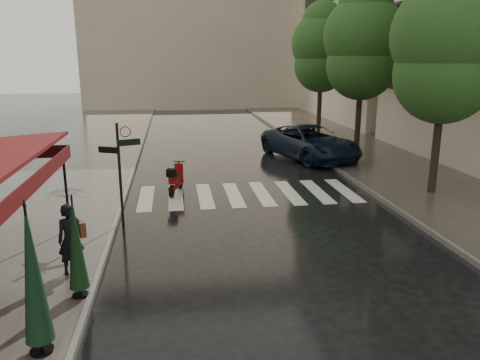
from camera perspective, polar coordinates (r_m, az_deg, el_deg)
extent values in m
plane|color=black|center=(11.34, -9.32, -10.81)|extent=(120.00, 120.00, 0.00)
cube|color=#38332D|center=(23.27, -20.01, 1.90)|extent=(6.00, 60.00, 0.12)
cube|color=#38332D|center=(24.82, 15.55, 3.00)|extent=(5.50, 60.00, 0.12)
cube|color=#595651|center=(22.83, -12.51, 2.25)|extent=(0.12, 60.00, 0.16)
cube|color=#595651|center=(23.84, 9.36, 2.92)|extent=(0.12, 60.00, 0.16)
cube|color=silver|center=(16.99, -11.37, -2.18)|extent=(0.50, 3.20, 0.01)
cube|color=silver|center=(16.95, -7.83, -2.06)|extent=(0.50, 3.20, 0.01)
cube|color=silver|center=(16.99, -4.29, -1.93)|extent=(0.50, 3.20, 0.01)
cube|color=silver|center=(17.08, -0.77, -1.79)|extent=(0.50, 3.20, 0.01)
cube|color=silver|center=(17.24, 2.69, -1.65)|extent=(0.50, 3.20, 0.01)
cube|color=silver|center=(17.46, 6.08, -1.50)|extent=(0.50, 3.20, 0.01)
cube|color=silver|center=(17.75, 9.37, -1.36)|extent=(0.50, 3.20, 0.01)
cube|color=silver|center=(18.08, 12.55, -1.21)|extent=(0.50, 3.20, 0.01)
cube|color=#470A0E|center=(10.47, -23.83, -0.38)|extent=(0.04, 7.00, 0.35)
cylinder|color=black|center=(13.81, -20.43, -1.17)|extent=(0.07, 0.07, 2.35)
cylinder|color=black|center=(13.74, -14.40, 0.33)|extent=(0.08, 0.08, 3.10)
cube|color=black|center=(13.51, -13.40, 4.49)|extent=(0.62, 0.26, 0.18)
cube|color=black|center=(13.61, -15.79, 3.55)|extent=(0.56, 0.29, 0.18)
cube|color=tan|center=(48.60, -5.32, 20.68)|extent=(22.00, 6.00, 20.00)
cylinder|color=black|center=(18.02, 22.93, 5.23)|extent=(0.28, 0.28, 4.26)
sphere|color=#1F3E16|center=(17.84, 23.59, 11.73)|extent=(3.40, 3.40, 3.40)
sphere|color=#1F3E16|center=(17.85, 24.02, 15.86)|extent=(3.80, 3.80, 3.80)
cylinder|color=black|center=(24.18, 14.27, 8.32)|extent=(0.28, 0.28, 4.48)
sphere|color=#1F3E16|center=(24.06, 14.60, 13.43)|extent=(3.40, 3.40, 3.40)
sphere|color=#1F3E16|center=(24.08, 14.82, 16.66)|extent=(3.80, 3.80, 3.80)
sphere|color=#1F3E16|center=(24.17, 15.03, 19.69)|extent=(2.60, 2.60, 2.60)
cylinder|color=black|center=(30.81, 9.68, 9.72)|extent=(0.28, 0.28, 4.37)
sphere|color=#1F3E16|center=(30.71, 9.85, 13.63)|extent=(3.40, 3.40, 3.40)
sphere|color=#1F3E16|center=(30.72, 9.96, 16.11)|extent=(3.80, 3.80, 3.80)
sphere|color=#1F3E16|center=(30.78, 10.07, 18.43)|extent=(2.60, 2.60, 2.60)
imported|color=black|center=(11.16, -19.91, -6.80)|extent=(0.70, 0.60, 1.61)
imported|color=black|center=(10.80, -20.45, -0.94)|extent=(1.28, 1.29, 0.87)
cube|color=#552C16|center=(11.15, -18.75, -5.65)|extent=(0.25, 0.33, 0.34)
cylinder|color=black|center=(16.86, -8.31, -1.38)|extent=(0.22, 0.47, 0.46)
cylinder|color=black|center=(17.97, -7.30, -0.34)|extent=(0.22, 0.47, 0.46)
cube|color=maroon|center=(17.41, -7.78, -0.58)|extent=(0.59, 1.27, 0.10)
cube|color=maroon|center=(17.12, -8.02, 0.14)|extent=(0.42, 0.58, 0.27)
cube|color=maroon|center=(17.73, -7.46, 0.92)|extent=(0.33, 0.19, 0.72)
cylinder|color=black|center=(17.73, -7.42, 2.25)|extent=(0.43, 0.15, 0.03)
cube|color=black|center=(16.71, -8.37, 0.89)|extent=(0.37, 0.36, 0.27)
imported|color=black|center=(23.34, 8.55, 4.55)|extent=(4.41, 6.41, 1.63)
cylinder|color=black|center=(8.88, -22.98, -18.57)|extent=(0.38, 0.38, 0.05)
cylinder|color=black|center=(8.28, -23.86, -11.16)|extent=(0.04, 0.04, 2.48)
cone|color=black|center=(8.23, -23.95, -10.37)|extent=(0.46, 0.46, 2.36)
cylinder|color=black|center=(10.38, -18.85, -13.09)|extent=(0.32, 0.32, 0.05)
cylinder|color=black|center=(9.95, -19.34, -7.77)|extent=(0.04, 0.04, 2.03)
cone|color=black|center=(9.91, -19.39, -7.23)|extent=(0.40, 0.40, 1.93)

